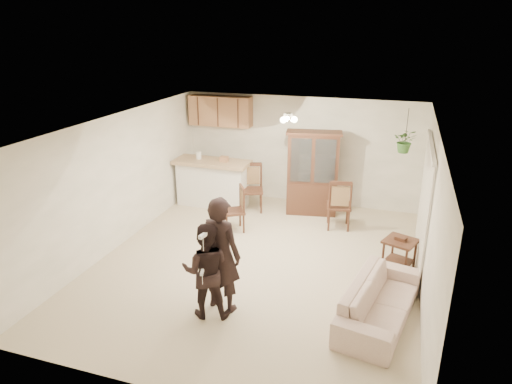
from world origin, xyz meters
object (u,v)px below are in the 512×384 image
(china_hutch, at_px, (313,174))
(child, at_px, (206,273))
(side_table, at_px, (399,254))
(chair_hutch_left, at_px, (234,218))
(sofa, at_px, (381,297))
(chair_hutch_right, at_px, (338,214))
(chair_bar, at_px, (252,198))
(adult, at_px, (221,254))

(china_hutch, bearing_deg, child, -108.47)
(side_table, relative_size, chair_hutch_left, 0.69)
(sofa, distance_m, child, 2.51)
(chair_hutch_right, bearing_deg, chair_bar, -20.56)
(child, distance_m, chair_bar, 4.08)
(chair_bar, bearing_deg, china_hutch, -7.87)
(side_table, xyz_separation_m, chair_hutch_left, (-3.28, 0.62, -0.02))
(side_table, distance_m, chair_hutch_left, 3.34)
(chair_hutch_left, relative_size, chair_hutch_right, 0.87)
(child, height_order, chair_hutch_right, child)
(china_hutch, relative_size, side_table, 2.85)
(china_hutch, xyz_separation_m, chair_hutch_right, (0.70, -0.62, -0.62))
(child, bearing_deg, china_hutch, -114.77)
(adult, relative_size, chair_hutch_left, 1.89)
(side_table, bearing_deg, chair_hutch_left, 169.25)
(adult, bearing_deg, side_table, -130.62)
(sofa, xyz_separation_m, chair_hutch_right, (-1.03, 3.00, -0.06))
(china_hutch, distance_m, chair_bar, 1.48)
(sofa, relative_size, chair_hutch_left, 1.97)
(adult, bearing_deg, chair_bar, -67.87)
(child, distance_m, chair_hutch_right, 3.93)
(sofa, distance_m, side_table, 1.59)
(child, height_order, chair_hutch_left, child)
(child, distance_m, chair_hutch_left, 2.95)
(adult, xyz_separation_m, china_hutch, (0.54, 4.05, 0.02))
(side_table, bearing_deg, chair_bar, 151.32)
(sofa, xyz_separation_m, adult, (-2.27, -0.43, 0.53))
(child, relative_size, side_table, 2.06)
(china_hutch, distance_m, side_table, 2.90)
(side_table, bearing_deg, adult, -141.19)
(child, bearing_deg, chair_hutch_left, -92.79)
(side_table, height_order, chair_hutch_left, chair_hutch_left)
(child, relative_size, chair_hutch_left, 1.42)
(child, height_order, china_hutch, china_hutch)
(chair_hutch_left, bearing_deg, chair_hutch_right, 80.01)
(sofa, height_order, chair_hutch_left, chair_hutch_left)
(side_table, bearing_deg, sofa, -97.95)
(china_hutch, xyz_separation_m, chair_bar, (-1.31, -0.27, -0.62))
(child, relative_size, chair_bar, 1.26)
(sofa, bearing_deg, chair_bar, 53.38)
(adult, distance_m, child, 0.35)
(sofa, xyz_separation_m, china_hutch, (-1.73, 3.62, 0.56))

